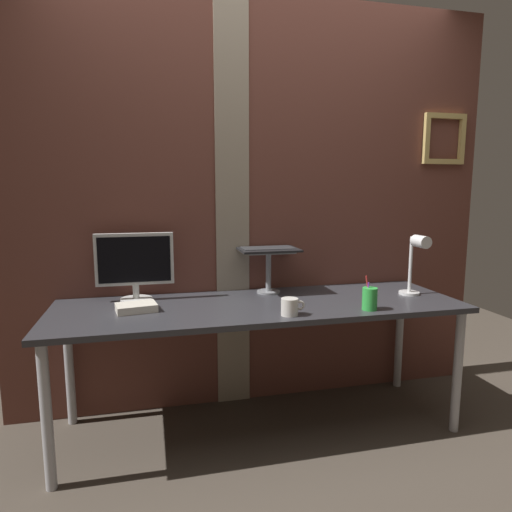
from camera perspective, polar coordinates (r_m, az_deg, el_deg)
ground_plane at (r=2.81m, az=1.81°, el=-20.20°), size 6.00×6.00×0.00m
brick_wall_back at (r=2.80m, az=0.01°, el=6.36°), size 3.03×0.16×2.48m
desk at (r=2.48m, az=0.55°, el=-7.48°), size 2.23×0.71×0.73m
monitor at (r=2.58m, az=-15.27°, el=-0.83°), size 0.43×0.18×0.38m
laptop_stand at (r=2.68m, az=1.61°, el=-1.10°), size 0.28×0.22×0.26m
laptop at (r=2.73m, az=1.18°, el=2.20°), size 0.35×0.35×0.23m
desk_lamp at (r=2.74m, az=19.84°, el=-0.31°), size 0.12×0.20×0.36m
pen_cup at (r=2.40m, az=14.36°, el=-5.32°), size 0.08×0.08×0.18m
coffee_mug at (r=2.23m, az=4.38°, el=-6.51°), size 0.12×0.09×0.09m
paper_clutter_stack at (r=2.39m, az=-15.10°, el=-6.39°), size 0.22×0.17×0.04m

